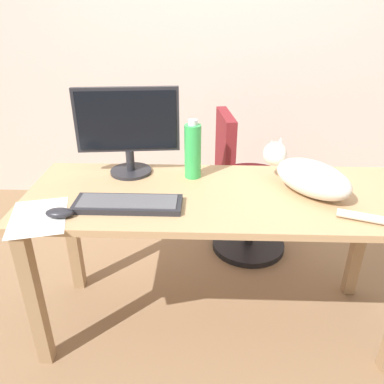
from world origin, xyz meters
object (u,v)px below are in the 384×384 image
Objects in this scene: computer_mouse at (59,213)px; office_chair at (244,195)px; water_bottle at (193,151)px; monitor at (128,128)px; keyboard at (128,204)px; cat at (308,176)px.

office_chair is at bearing 47.99° from computer_mouse.
office_chair is 0.77m from water_bottle.
monitor is at bearing -142.49° from office_chair.
keyboard is 1.58× the size of water_bottle.
water_bottle is (0.30, -0.03, -0.10)m from monitor.
keyboard is at bearing -124.74° from office_chair.
water_bottle is at bearing 50.58° from keyboard.
computer_mouse is at bearing -166.20° from cat.
office_chair is 1.92× the size of cat.
keyboard is at bearing -168.32° from cat.
monitor is 0.84m from cat.
computer_mouse reaches higher than keyboard.
keyboard is at bearing 19.95° from computer_mouse.
water_bottle is (-0.50, 0.15, 0.05)m from cat.
office_chair is 0.81m from cat.
office_chair is 8.46× the size of computer_mouse.
monitor reaches higher than water_bottle.
keyboard is 0.78m from cat.
cat is (0.81, -0.19, -0.15)m from monitor.
office_chair is 3.34× the size of water_bottle.
monitor reaches higher than computer_mouse.
cat is 1.74× the size of water_bottle.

